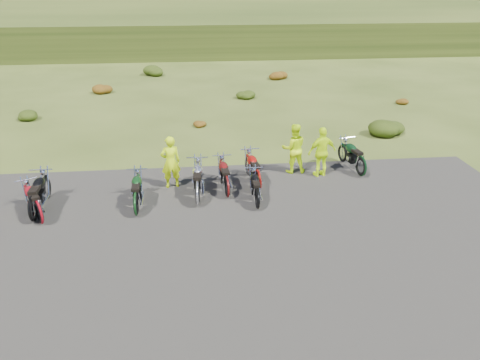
{
  "coord_description": "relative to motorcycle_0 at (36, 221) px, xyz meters",
  "views": [
    {
      "loc": [
        -0.63,
        -12.81,
        6.9
      ],
      "look_at": [
        0.77,
        0.67,
        0.87
      ],
      "focal_mm": 35.0,
      "sensor_mm": 36.0,
      "label": 1
    }
  ],
  "objects": [
    {
      "name": "motorcycle_0",
      "position": [
        0.0,
        0.0,
        0.0
      ],
      "size": [
        0.77,
        2.26,
        1.18
      ],
      "primitive_type": null,
      "rotation": [
        0.0,
        0.0,
        1.58
      ],
      "color": "black",
      "rests_on": "ground"
    },
    {
      "name": "shrub_6",
      "position": [
        10.92,
        19.6,
        0.38
      ],
      "size": [
        1.3,
        1.3,
        0.77
      ],
      "primitive_type": "ellipsoid",
      "color": "#6C2F0D",
      "rests_on": "ground"
    },
    {
      "name": "motorcycle_6",
      "position": [
        6.99,
        1.36,
        0.0
      ],
      "size": [
        0.96,
        2.25,
        1.14
      ],
      "primitive_type": null,
      "rotation": [
        0.0,
        0.0,
        1.68
      ],
      "color": "maroon",
      "rests_on": "ground"
    },
    {
      "name": "shrub_2",
      "position": [
        -0.68,
        16.4,
        0.38
      ],
      "size": [
        1.3,
        1.3,
        0.77
      ],
      "primitive_type": "ellipsoid",
      "color": "#6C2F0D",
      "rests_on": "ground"
    },
    {
      "name": "shrub_4",
      "position": [
        5.12,
        9.0,
        0.23
      ],
      "size": [
        0.77,
        0.77,
        0.45
      ],
      "primitive_type": "ellipsoid",
      "color": "#6C2F0D",
      "rests_on": "ground"
    },
    {
      "name": "person_right_a",
      "position": [
        8.53,
        2.92,
        0.93
      ],
      "size": [
        0.91,
        0.71,
        1.87
      ],
      "primitive_type": "imported",
      "rotation": [
        0.0,
        0.0,
        3.13
      ],
      "color": "#BFE30B",
      "rests_on": "ground"
    },
    {
      "name": "person_middle",
      "position": [
        4.05,
        2.03,
        0.92
      ],
      "size": [
        0.75,
        0.57,
        1.85
      ],
      "primitive_type": "imported",
      "rotation": [
        0.0,
        0.0,
        3.35
      ],
      "color": "#BFE30B",
      "rests_on": "ground"
    },
    {
      "name": "shrub_7",
      "position": [
        13.82,
        6.9,
        0.46
      ],
      "size": [
        1.56,
        1.56,
        0.92
      ],
      "primitive_type": "ellipsoid",
      "color": "#1B310C",
      "rests_on": "ground"
    },
    {
      "name": "hill_slope",
      "position": [
        5.52,
        49.8,
        0.0
      ],
      "size": [
        300.0,
        45.97,
        9.37
      ],
      "primitive_type": null,
      "rotation": [
        0.14,
        0.0,
        0.0
      ],
      "color": "#283612",
      "rests_on": "ground"
    },
    {
      "name": "motorcycle_4",
      "position": [
        5.91,
        1.04,
        0.0
      ],
      "size": [
        0.84,
        2.11,
        1.08
      ],
      "primitive_type": null,
      "rotation": [
        0.0,
        0.0,
        1.64
      ],
      "color": "#540E0E",
      "rests_on": "ground"
    },
    {
      "name": "person_right_b",
      "position": [
        9.48,
        2.46,
        0.93
      ],
      "size": [
        1.16,
        0.68,
        1.85
      ],
      "primitive_type": "imported",
      "rotation": [
        0.0,
        0.0,
        3.36
      ],
      "color": "#BFE30B",
      "rests_on": "ground"
    },
    {
      "name": "shrub_5",
      "position": [
        8.02,
        14.3,
        0.31
      ],
      "size": [
        1.03,
        1.03,
        0.61
      ],
      "primitive_type": "ellipsoid",
      "color": "#1B310C",
      "rests_on": "ground"
    },
    {
      "name": "ground",
      "position": [
        5.52,
        -0.2,
        0.0
      ],
      "size": [
        300.0,
        300.0,
        0.0
      ],
      "primitive_type": "plane",
      "color": "#344316",
      "rests_on": "ground"
    },
    {
      "name": "motorcycle_2",
      "position": [
        3.03,
        0.05,
        0.0
      ],
      "size": [
        0.75,
        2.1,
        1.09
      ],
      "primitive_type": null,
      "rotation": [
        0.0,
        0.0,
        1.6
      ],
      "color": "black",
      "rests_on": "ground"
    },
    {
      "name": "shrub_1",
      "position": [
        -3.58,
        11.1,
        0.31
      ],
      "size": [
        1.03,
        1.03,
        0.61
      ],
      "primitive_type": "ellipsoid",
      "color": "#1B310C",
      "rests_on": "ground"
    },
    {
      "name": "hill_plateau",
      "position": [
        5.52,
        109.8,
        0.0
      ],
      "size": [
        300.0,
        90.0,
        9.17
      ],
      "primitive_type": "cube",
      "color": "#283612",
      "rests_on": "ground"
    },
    {
      "name": "motorcycle_7",
      "position": [
        10.94,
        2.3,
        0.0
      ],
      "size": [
        1.08,
        2.24,
        1.13
      ],
      "primitive_type": null,
      "rotation": [
        0.0,
        0.0,
        1.75
      ],
      "color": "black",
      "rests_on": "ground"
    },
    {
      "name": "motorcycle_5",
      "position": [
        6.8,
        0.1,
        0.0
      ],
      "size": [
        0.65,
        1.91,
        1.0
      ],
      "primitive_type": null,
      "rotation": [
        0.0,
        0.0,
        1.56
      ],
      "color": "black",
      "rests_on": "ground"
    },
    {
      "name": "shrub_8",
      "position": [
        16.72,
        12.2,
        0.23
      ],
      "size": [
        0.77,
        0.77,
        0.45
      ],
      "primitive_type": "ellipsoid",
      "color": "#6C2F0D",
      "rests_on": "ground"
    },
    {
      "name": "motorcycle_1",
      "position": [
        0.22,
        -0.18,
        0.0
      ],
      "size": [
        1.58,
        2.08,
        1.06
      ],
      "primitive_type": null,
      "rotation": [
        0.0,
        0.0,
        2.09
      ],
      "color": "maroon",
      "rests_on": "ground"
    },
    {
      "name": "shrub_3",
      "position": [
        2.22,
        21.7,
        0.46
      ],
      "size": [
        1.56,
        1.56,
        0.92
      ],
      "primitive_type": "ellipsoid",
      "color": "#1B310C",
      "rests_on": "ground"
    },
    {
      "name": "gravel_pad",
      "position": [
        5.52,
        -2.2,
        0.0
      ],
      "size": [
        20.0,
        12.0,
        0.04
      ],
      "primitive_type": "cube",
      "color": "black",
      "rests_on": "ground"
    },
    {
      "name": "motorcycle_3",
      "position": [
        4.93,
        0.56,
        0.0
      ],
      "size": [
        0.83,
        2.28,
        1.18
      ],
      "primitive_type": null,
      "rotation": [
        0.0,
        0.0,
        1.54
      ],
      "color": "silver",
      "rests_on": "ground"
    }
  ]
}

